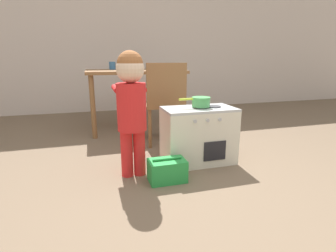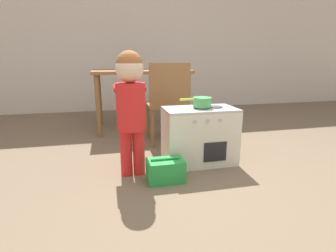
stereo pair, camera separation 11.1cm
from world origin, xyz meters
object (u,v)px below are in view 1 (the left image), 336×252
(dining_table, at_px, (135,78))
(toy_pot, at_px, (201,101))
(play_kitchen, at_px, (198,135))
(child_figure, at_px, (131,99))
(dining_chair_near, at_px, (164,101))
(toy_basket, at_px, (167,170))
(cup_on_table, at_px, (112,66))

(dining_table, bearing_deg, toy_pot, -75.43)
(play_kitchen, distance_m, child_figure, 0.70)
(toy_pot, xyz_separation_m, dining_table, (-0.34, 1.31, 0.11))
(toy_pot, bearing_deg, dining_table, 104.57)
(dining_table, xyz_separation_m, dining_chair_near, (0.18, -0.74, -0.19))
(toy_basket, bearing_deg, dining_table, 88.68)
(play_kitchen, xyz_separation_m, child_figure, (-0.59, -0.11, 0.36))
(cup_on_table, bearing_deg, toy_basket, -83.28)
(cup_on_table, bearing_deg, play_kitchen, -69.23)
(dining_chair_near, bearing_deg, play_kitchen, -75.10)
(dining_chair_near, xyz_separation_m, cup_on_table, (-0.43, 0.95, 0.34))
(child_figure, xyz_separation_m, cup_on_table, (0.01, 1.64, 0.20))
(toy_pot, height_order, child_figure, child_figure)
(child_figure, bearing_deg, toy_pot, 10.60)
(toy_basket, bearing_deg, dining_chair_near, 76.22)
(toy_basket, relative_size, dining_table, 0.23)
(toy_basket, bearing_deg, play_kitchen, 38.41)
(toy_pot, xyz_separation_m, child_figure, (-0.60, -0.11, 0.06))
(toy_basket, height_order, dining_table, dining_table)
(toy_pot, relative_size, child_figure, 0.29)
(child_figure, xyz_separation_m, toy_basket, (0.22, -0.18, -0.52))
(toy_pot, height_order, toy_basket, toy_pot)
(toy_pot, bearing_deg, cup_on_table, 111.18)
(dining_table, height_order, cup_on_table, cup_on_table)
(dining_table, bearing_deg, play_kitchen, -75.94)
(play_kitchen, xyz_separation_m, toy_pot, (0.01, 0.00, 0.30))
(dining_table, xyz_separation_m, cup_on_table, (-0.25, 0.22, 0.15))
(dining_chair_near, height_order, cup_on_table, same)
(toy_basket, xyz_separation_m, dining_chair_near, (0.21, 0.87, 0.37))
(child_figure, distance_m, dining_table, 1.45)
(child_figure, bearing_deg, dining_chair_near, 57.71)
(dining_chair_near, distance_m, cup_on_table, 1.10)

